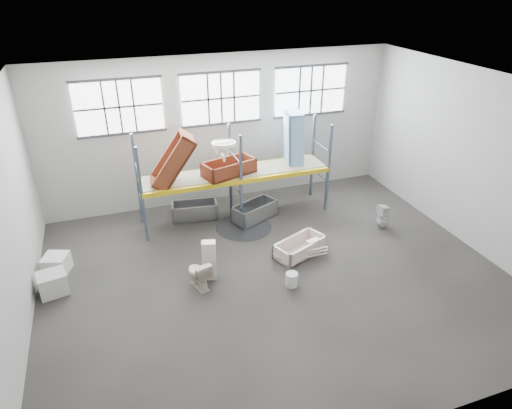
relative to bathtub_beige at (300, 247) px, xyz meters
name	(u,v)px	position (x,y,z in m)	size (l,w,h in m)	color
floor	(274,276)	(-1.05, -0.70, -0.28)	(12.00, 10.00, 0.10)	#4B4440
ceiling	(279,86)	(-1.05, -0.70, 4.82)	(12.00, 10.00, 0.10)	silver
wall_back	(221,130)	(-1.05, 4.35, 2.27)	(12.00, 0.10, 5.00)	#AFABA3
wall_front	(400,330)	(-1.05, -5.75, 2.27)	(12.00, 0.10, 5.00)	#AFABA2
wall_left	(1,234)	(-7.10, -0.70, 2.27)	(0.10, 10.00, 5.00)	#A6A29A
wall_right	(475,161)	(5.00, -0.70, 2.27)	(0.10, 10.00, 5.00)	#B8B4AA
window_left	(119,107)	(-4.25, 4.24, 3.37)	(2.60, 0.04, 1.60)	white
window_mid	(221,98)	(-1.05, 4.24, 3.37)	(2.60, 0.04, 1.60)	white
window_right	(311,90)	(2.15, 4.24, 3.37)	(2.60, 0.04, 1.60)	white
rack_upright_la	(142,196)	(-4.05, 2.20, 1.27)	(0.08, 0.08, 3.00)	slate
rack_upright_lb	(137,180)	(-4.05, 3.40, 1.27)	(0.08, 0.08, 3.00)	slate
rack_upright_ma	(241,182)	(-1.05, 2.20, 1.27)	(0.08, 0.08, 3.00)	slate
rack_upright_mb	(230,167)	(-1.05, 3.40, 1.27)	(0.08, 0.08, 3.00)	slate
rack_upright_ra	(328,169)	(1.95, 2.20, 1.27)	(0.08, 0.08, 3.00)	slate
rack_upright_rb	(312,156)	(1.95, 3.40, 1.27)	(0.08, 0.08, 3.00)	slate
rack_beam_front	(241,182)	(-1.05, 2.20, 1.27)	(6.00, 0.10, 0.14)	yellow
rack_beam_back	(230,167)	(-1.05, 3.40, 1.27)	(6.00, 0.10, 0.14)	yellow
shelf_deck	(235,172)	(-1.05, 2.80, 1.35)	(5.90, 1.10, 0.03)	gray
wet_patch	(244,227)	(-1.05, 2.00, -0.22)	(1.80, 1.80, 0.00)	black
bathtub_beige	(300,247)	(0.00, 0.00, 0.00)	(1.54, 0.72, 0.45)	beige
cistern_spare	(313,246)	(0.35, -0.12, 0.05)	(0.40, 0.19, 0.38)	beige
sink_in_tub	(281,255)	(-0.62, -0.10, -0.07)	(0.47, 0.47, 0.16)	beige
toilet_beige	(198,274)	(-3.07, -0.51, 0.17)	(0.45, 0.78, 0.80)	beige
cistern_tall	(209,260)	(-2.71, -0.25, 0.33)	(0.36, 0.24, 1.12)	#F5D7CD
toilet_white	(383,216)	(3.09, 0.51, 0.18)	(0.37, 0.38, 0.82)	silver
steel_tub_left	(195,210)	(-2.37, 3.13, 0.04)	(1.46, 0.68, 0.54)	#ABADB2
steel_tub_right	(255,211)	(-0.53, 2.41, 0.05)	(1.49, 0.69, 0.55)	#B6BABE
rust_tub_flat	(229,168)	(-1.29, 2.67, 1.59)	(1.64, 0.77, 0.46)	brown
rust_tub_tilted	(173,161)	(-3.00, 2.63, 2.07)	(1.79, 0.84, 0.50)	brown
sink_on_shelf	(224,161)	(-1.45, 2.61, 1.87)	(0.73, 0.56, 0.65)	white
blue_tub_upright	(294,139)	(1.01, 2.98, 2.17)	(1.77, 0.83, 0.50)	#7FADD8
bucket	(292,279)	(-0.79, -1.27, -0.04)	(0.32, 0.32, 0.37)	silver
carton_near	(53,283)	(-6.60, 0.44, 0.06)	(0.68, 0.58, 0.58)	beige
carton_far	(57,264)	(-6.55, 1.38, 0.03)	(0.61, 0.61, 0.51)	silver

